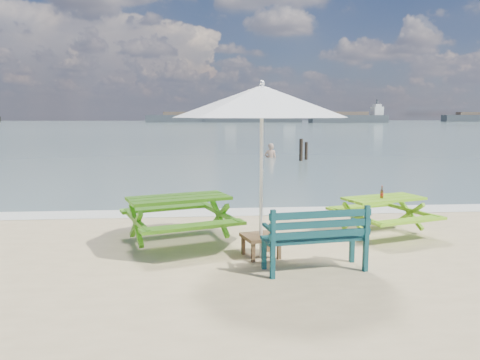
{
  "coord_description": "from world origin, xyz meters",
  "views": [
    {
      "loc": [
        -1.21,
        -6.27,
        2.31
      ],
      "look_at": [
        -0.42,
        3.0,
        1.0
      ],
      "focal_mm": 35.0,
      "sensor_mm": 36.0,
      "label": 1
    }
  ],
  "objects": [
    {
      "name": "sea",
      "position": [
        0.0,
        85.0,
        0.0
      ],
      "size": [
        300.0,
        300.0,
        0.0
      ],
      "primitive_type": "plane",
      "color": "slate",
      "rests_on": "ground"
    },
    {
      "name": "foam_strip",
      "position": [
        0.0,
        4.6,
        0.01
      ],
      "size": [
        22.0,
        0.9,
        0.01
      ],
      "primitive_type": "cube",
      "color": "silver",
      "rests_on": "ground"
    },
    {
      "name": "picnic_table_left",
      "position": [
        -1.61,
        2.03,
        0.41
      ],
      "size": [
        2.32,
        2.45,
        0.85
      ],
      "color": "#54B01A",
      "rests_on": "ground"
    },
    {
      "name": "picnic_table_right",
      "position": [
        2.3,
        2.32,
        0.35
      ],
      "size": [
        1.97,
        2.08,
        0.73
      ],
      "color": "#70B31B",
      "rests_on": "ground"
    },
    {
      "name": "park_bench",
      "position": [
        0.47,
        0.36,
        0.29
      ],
      "size": [
        1.6,
        0.73,
        0.95
      ],
      "color": "#0F3A3F",
      "rests_on": "ground"
    },
    {
      "name": "side_table",
      "position": [
        -0.24,
        1.07,
        0.19
      ],
      "size": [
        0.69,
        0.69,
        0.36
      ],
      "color": "brown",
      "rests_on": "ground"
    },
    {
      "name": "patio_umbrella",
      "position": [
        -0.24,
        1.07,
        2.51
      ],
      "size": [
        3.43,
        3.43,
        2.76
      ],
      "color": "silver",
      "rests_on": "ground"
    },
    {
      "name": "beer_bottle",
      "position": [
        2.22,
        2.23,
        0.81
      ],
      "size": [
        0.06,
        0.06,
        0.24
      ],
      "color": "#995216",
      "rests_on": "picnic_table_right"
    },
    {
      "name": "swimmer",
      "position": [
        2.56,
        18.62,
        -0.16
      ],
      "size": [
        0.76,
        0.59,
        1.85
      ],
      "color": "tan",
      "rests_on": "ground"
    },
    {
      "name": "mooring_pilings",
      "position": [
        3.95,
        16.9,
        0.41
      ],
      "size": [
        0.57,
        0.77,
        1.3
      ],
      "color": "black",
      "rests_on": "ground"
    },
    {
      "name": "cargo_ships",
      "position": [
        51.9,
        124.74,
        1.18
      ],
      "size": [
        149.75,
        25.4,
        4.4
      ],
      "color": "#383D42",
      "rests_on": "ground"
    }
  ]
}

